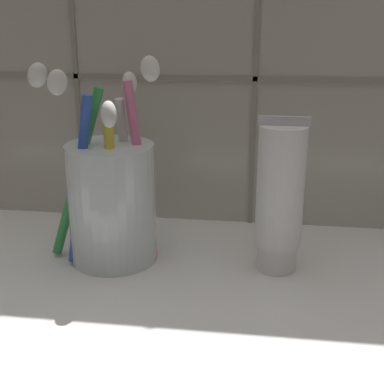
# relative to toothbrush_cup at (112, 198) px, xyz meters

# --- Properties ---
(sink_counter) EXTENTS (0.77, 0.31, 0.02)m
(sink_counter) POSITION_rel_toothbrush_cup_xyz_m (0.11, -0.04, -0.07)
(sink_counter) COLOR white
(sink_counter) RESTS_ON ground
(tile_wall_backsplash) EXTENTS (0.87, 0.02, 0.47)m
(tile_wall_backsplash) POSITION_rel_toothbrush_cup_xyz_m (0.11, 0.12, 0.16)
(tile_wall_backsplash) COLOR #B7B2A8
(tile_wall_backsplash) RESTS_ON ground
(toothbrush_cup) EXTENTS (0.12, 0.09, 0.19)m
(toothbrush_cup) POSITION_rel_toothbrush_cup_xyz_m (0.00, 0.00, 0.00)
(toothbrush_cup) COLOR silver
(toothbrush_cup) RESTS_ON sink_counter
(toothpaste_tube) EXTENTS (0.04, 0.04, 0.14)m
(toothpaste_tube) POSITION_rel_toothbrush_cup_xyz_m (0.15, 0.00, 0.01)
(toothpaste_tube) COLOR white
(toothpaste_tube) RESTS_ON sink_counter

